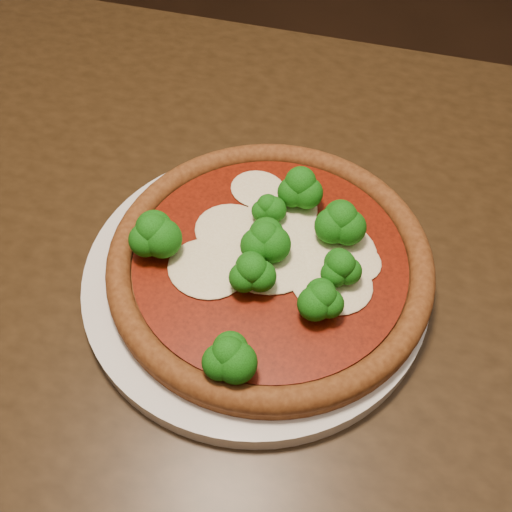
% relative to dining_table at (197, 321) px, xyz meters
% --- Properties ---
extents(floor, '(4.00, 4.00, 0.00)m').
position_rel_dining_table_xyz_m(floor, '(0.14, 0.24, -0.65)').
color(floor, black).
rests_on(floor, ground).
extents(dining_table, '(1.36, 1.08, 0.75)m').
position_rel_dining_table_xyz_m(dining_table, '(0.00, 0.00, 0.00)').
color(dining_table, black).
rests_on(dining_table, floor).
extents(plate, '(0.31, 0.31, 0.02)m').
position_rel_dining_table_xyz_m(plate, '(0.06, 0.02, 0.10)').
color(plate, silver).
rests_on(plate, dining_table).
extents(pizza, '(0.29, 0.29, 0.06)m').
position_rel_dining_table_xyz_m(pizza, '(0.07, 0.03, 0.13)').
color(pizza, brown).
rests_on(pizza, plate).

